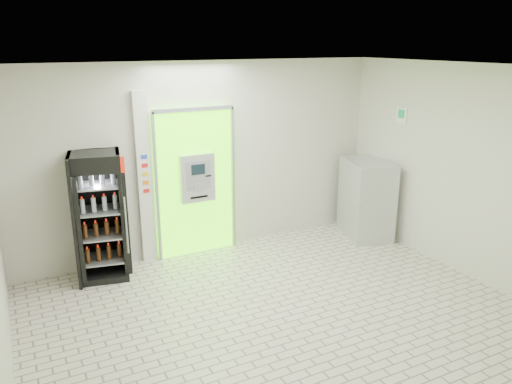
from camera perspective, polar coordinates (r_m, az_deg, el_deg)
ground at (r=6.35m, az=3.01°, el=-14.17°), size 6.00×6.00×0.00m
room_shell at (r=5.63m, az=3.29°, el=2.11°), size 6.00×6.00×6.00m
atm_assembly at (r=7.84m, az=-6.97°, el=1.20°), size 1.30×0.24×2.33m
pillar at (r=7.62m, az=-12.60°, el=1.46°), size 0.22×0.11×2.60m
beverage_cooler at (r=7.37m, az=-17.47°, el=-2.92°), size 0.79×0.75×1.83m
steel_cabinet at (r=8.80m, az=12.49°, el=-0.75°), size 0.93×1.15×1.34m
exit_sign at (r=8.45m, az=16.31°, el=8.39°), size 0.02×0.22×0.26m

